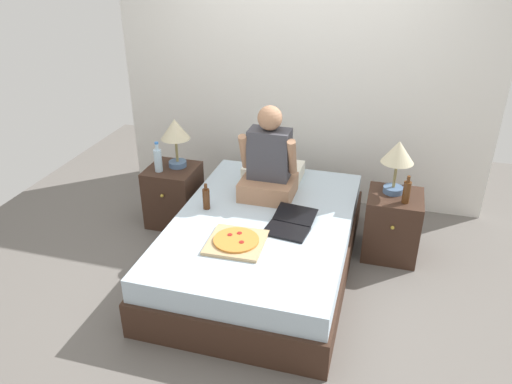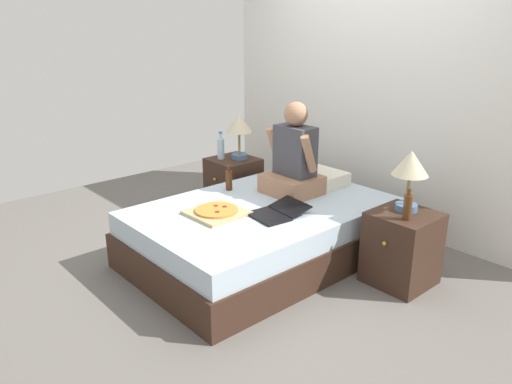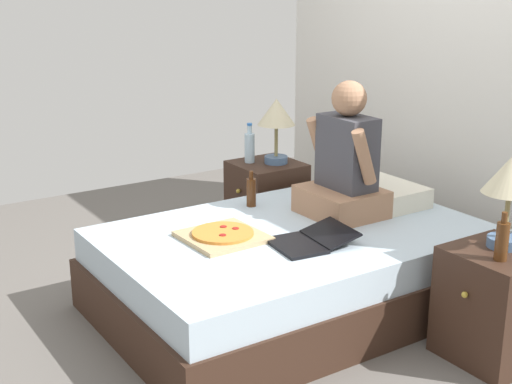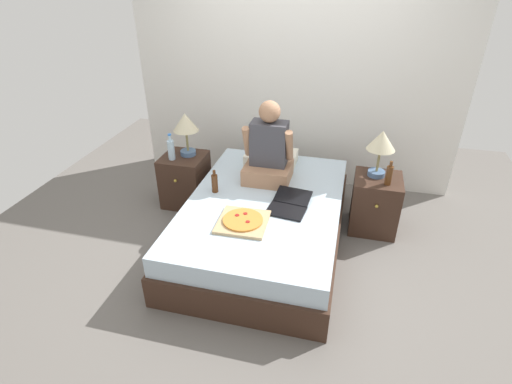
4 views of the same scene
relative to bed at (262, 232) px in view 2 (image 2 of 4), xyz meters
The scene contains 14 objects.
ground_plane 0.23m from the bed, ahead, with size 5.62×5.62×0.00m, color #66605B.
wall_back 1.73m from the bed, 90.00° to the left, with size 3.62×0.12×2.50m, color silver.
bed is the anchor object (origin of this frame).
nightstand_left 1.11m from the bed, 153.36° to the left, with size 0.44×0.47×0.55m.
lamp_on_left_nightstand 1.27m from the bed, 150.08° to the left, with size 0.26×0.26×0.45m.
water_bottle 1.22m from the bed, 159.20° to the left, with size 0.07×0.07×0.28m.
nightstand_right 1.11m from the bed, 26.64° to the left, with size 0.44×0.47×0.55m.
lamp_on_right_nightstand 1.28m from the bed, 29.66° to the left, with size 0.26×0.26×0.45m.
beer_bottle 1.21m from the bed, 20.50° to the left, with size 0.06×0.06×0.23m.
pillow 0.82m from the bed, 97.73° to the left, with size 0.52×0.34×0.12m, color silver.
person_seated 0.66m from the bed, 97.92° to the left, with size 0.47×0.40×0.78m.
laptop 0.35m from the bed, 18.16° to the right, with size 0.37×0.45×0.07m.
pizza_box 0.48m from the bed, 102.65° to the right, with size 0.41×0.41×0.05m.
beer_bottle_on_bed 0.58m from the bed, behind, with size 0.06×0.06×0.22m.
Camera 2 is at (2.78, -2.52, 1.87)m, focal length 35.00 mm.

